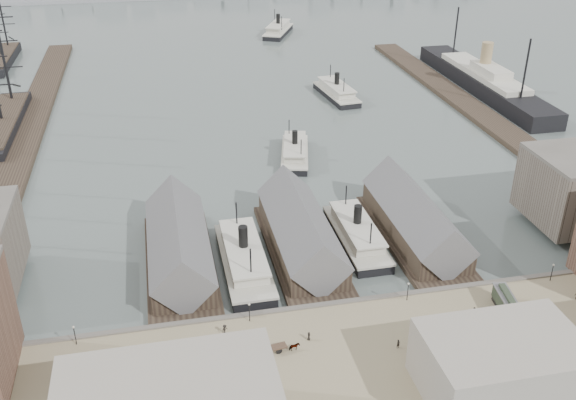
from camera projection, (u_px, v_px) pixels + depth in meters
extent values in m
plane|color=#4D5956|center=(320.00, 297.00, 125.07)|extent=(900.00, 900.00, 0.00)
cube|color=#897B5C|center=(351.00, 362.00, 107.29)|extent=(180.00, 30.00, 2.00)
cube|color=#59544C|center=(327.00, 308.00, 120.03)|extent=(180.00, 1.20, 2.30)
cube|color=#2D231C|center=(26.00, 134.00, 198.64)|extent=(10.00, 220.00, 1.60)
cube|color=#2D231C|center=(476.00, 111.00, 217.16)|extent=(10.00, 180.00, 1.60)
cube|color=#2D231C|center=(180.00, 265.00, 133.81)|extent=(14.00, 42.00, 1.20)
cube|color=#2D231C|center=(179.00, 250.00, 133.24)|extent=(12.00, 36.00, 5.00)
cube|color=#59595B|center=(178.00, 240.00, 132.03)|extent=(12.60, 37.00, 12.60)
cube|color=#2D231C|center=(302.00, 251.00, 138.65)|extent=(14.00, 42.00, 1.20)
cube|color=#2D231C|center=(301.00, 237.00, 138.08)|extent=(12.00, 36.00, 5.00)
cube|color=#59595B|center=(301.00, 226.00, 136.87)|extent=(12.60, 37.00, 12.60)
cube|color=#2D231C|center=(415.00, 238.00, 143.49)|extent=(14.00, 42.00, 1.20)
cube|color=#2D231C|center=(414.00, 224.00, 142.92)|extent=(12.00, 36.00, 5.00)
cube|color=#59595B|center=(415.00, 214.00, 141.71)|extent=(12.60, 37.00, 12.60)
cube|color=gray|center=(501.00, 365.00, 97.83)|extent=(24.00, 16.00, 10.00)
cylinder|color=black|center=(75.00, 336.00, 108.87)|extent=(0.16, 0.16, 3.60)
sphere|color=beige|center=(73.00, 327.00, 107.99)|extent=(0.44, 0.44, 0.44)
cylinder|color=black|center=(249.00, 313.00, 114.45)|extent=(0.16, 0.16, 3.60)
sphere|color=beige|center=(249.00, 304.00, 113.57)|extent=(0.44, 0.44, 0.44)
cylinder|color=black|center=(408.00, 292.00, 120.04)|extent=(0.16, 0.16, 3.60)
sphere|color=beige|center=(409.00, 284.00, 119.16)|extent=(0.44, 0.44, 0.44)
cylinder|color=black|center=(552.00, 273.00, 125.62)|extent=(0.16, 0.16, 3.60)
sphere|color=beige|center=(554.00, 265.00, 124.74)|extent=(0.44, 0.44, 0.44)
cube|color=black|center=(244.00, 265.00, 133.40)|extent=(8.53, 29.86, 1.92)
cube|color=beige|center=(244.00, 259.00, 132.76)|extent=(8.96, 29.86, 0.53)
cube|color=beige|center=(244.00, 253.00, 132.07)|extent=(6.93, 21.33, 2.35)
cube|color=beige|center=(244.00, 247.00, 131.37)|extent=(7.47, 23.46, 0.43)
cylinder|color=black|center=(243.00, 237.00, 130.28)|extent=(1.92, 1.92, 4.80)
cylinder|color=black|center=(237.00, 216.00, 138.70)|extent=(0.32, 0.32, 6.40)
cylinder|color=black|center=(251.00, 263.00, 122.07)|extent=(0.32, 0.32, 6.40)
cube|color=black|center=(356.00, 239.00, 142.69)|extent=(7.87, 27.54, 1.77)
cube|color=beige|center=(357.00, 234.00, 142.10)|extent=(8.26, 27.54, 0.49)
cube|color=beige|center=(357.00, 229.00, 141.46)|extent=(6.39, 19.67, 2.16)
cube|color=beige|center=(357.00, 223.00, 140.82)|extent=(6.88, 21.64, 0.39)
cylinder|color=black|center=(358.00, 215.00, 139.81)|extent=(1.77, 1.77, 4.43)
cylinder|color=black|center=(346.00, 197.00, 147.57)|extent=(0.30, 0.30, 5.90)
cylinder|color=black|center=(371.00, 236.00, 132.24)|extent=(0.30, 0.30, 5.90)
cube|color=black|center=(295.00, 156.00, 183.82)|extent=(12.53, 25.71, 1.59)
cube|color=beige|center=(295.00, 152.00, 183.29)|extent=(12.88, 25.79, 0.44)
cube|color=beige|center=(295.00, 148.00, 182.71)|extent=(9.63, 18.53, 1.94)
cube|color=beige|center=(295.00, 144.00, 182.14)|extent=(10.46, 20.35, 0.35)
cylinder|color=black|center=(295.00, 138.00, 181.24)|extent=(1.59, 1.59, 3.98)
cylinder|color=black|center=(289.00, 128.00, 188.21)|extent=(0.27, 0.27, 5.30)
cylinder|color=black|center=(301.00, 149.00, 174.43)|extent=(0.27, 0.27, 5.30)
cube|color=black|center=(336.00, 95.00, 231.72)|extent=(10.71, 27.87, 1.75)
cube|color=beige|center=(336.00, 92.00, 231.13)|extent=(11.10, 27.91, 0.49)
cube|color=beige|center=(337.00, 88.00, 230.50)|extent=(8.41, 19.99, 2.14)
cube|color=beige|center=(337.00, 85.00, 229.87)|extent=(9.10, 21.97, 0.39)
cylinder|color=black|center=(337.00, 79.00, 228.88)|extent=(1.75, 1.75, 4.37)
cylinder|color=black|center=(330.00, 72.00, 236.54)|extent=(0.29, 0.29, 5.82)
cylinder|color=black|center=(344.00, 87.00, 221.41)|extent=(0.29, 0.29, 5.82)
cube|color=black|center=(278.00, 33.00, 317.79)|extent=(20.08, 30.54, 1.91)
cube|color=beige|center=(278.00, 30.00, 317.15)|extent=(20.46, 30.72, 0.53)
cube|color=beige|center=(278.00, 27.00, 316.46)|extent=(15.10, 22.16, 2.33)
cube|color=beige|center=(278.00, 24.00, 315.77)|extent=(16.46, 24.31, 0.42)
cylinder|color=black|center=(278.00, 19.00, 314.68)|extent=(1.91, 1.91, 4.77)
cylinder|color=black|center=(274.00, 15.00, 323.05)|extent=(0.32, 0.32, 6.36)
cylinder|color=black|center=(282.00, 23.00, 306.52)|extent=(0.32, 0.32, 6.36)
cube|color=black|center=(3.00, 126.00, 201.42)|extent=(9.77, 56.47, 3.91)
cube|color=#2D231C|center=(2.00, 119.00, 200.36)|extent=(9.23, 50.82, 0.65)
cylinder|color=black|center=(1.00, 48.00, 209.36)|extent=(0.87, 0.87, 36.92)
cube|color=black|center=(2.00, 60.00, 271.16)|extent=(8.36, 46.44, 3.34)
cube|color=#2D231C|center=(1.00, 55.00, 270.26)|extent=(7.90, 41.80, 0.56)
cylinder|color=black|center=(1.00, 11.00, 277.39)|extent=(0.74, 0.74, 31.58)
cube|color=black|center=(482.00, 83.00, 238.72)|extent=(12.20, 89.17, 5.63)
cube|color=beige|center=(484.00, 73.00, 236.98)|extent=(10.32, 51.62, 1.88)
cube|color=beige|center=(491.00, 70.00, 231.82)|extent=(7.51, 18.77, 2.82)
cylinder|color=tan|center=(486.00, 55.00, 233.93)|extent=(4.13, 4.13, 9.39)
cube|color=black|center=(506.00, 312.00, 117.09)|extent=(3.64, 9.18, 0.75)
cube|color=#273325|center=(507.00, 305.00, 116.35)|extent=(3.81, 9.66, 2.45)
cube|color=#59595B|center=(508.00, 298.00, 115.72)|extent=(4.05, 10.06, 0.28)
imported|color=black|center=(166.00, 374.00, 102.19)|extent=(1.73, 1.62, 1.56)
cube|color=#3F2D21|center=(151.00, 379.00, 101.00)|extent=(2.93, 2.21, 0.25)
cylinder|color=black|center=(152.00, 384.00, 100.62)|extent=(1.07, 0.41, 1.10)
cylinder|color=black|center=(149.00, 378.00, 101.70)|extent=(1.07, 0.41, 1.10)
imported|color=black|center=(294.00, 347.00, 107.95)|extent=(1.89, 1.09, 1.51)
cube|color=#3F2D21|center=(279.00, 347.00, 107.76)|extent=(2.81, 1.90, 0.25)
cylinder|color=black|center=(279.00, 351.00, 107.30)|extent=(1.10, 0.25, 1.10)
cylinder|color=black|center=(279.00, 346.00, 108.54)|extent=(1.10, 0.25, 1.10)
imported|color=black|center=(477.00, 335.00, 110.46)|extent=(2.08, 2.18, 1.71)
cube|color=#3F2D21|center=(462.00, 332.00, 111.08)|extent=(3.00, 2.55, 0.25)
cylinder|color=black|center=(461.00, 337.00, 110.64)|extent=(1.01, 0.59, 1.10)
cylinder|color=black|center=(462.00, 332.00, 111.84)|extent=(1.01, 0.59, 1.10)
imported|color=black|center=(71.00, 375.00, 102.01)|extent=(0.62, 0.72, 1.66)
imported|color=black|center=(100.00, 383.00, 100.28)|extent=(1.01, 1.05, 1.70)
imported|color=black|center=(225.00, 329.00, 111.83)|extent=(1.34, 1.28, 1.83)
imported|color=black|center=(230.00, 372.00, 102.51)|extent=(0.95, 1.09, 1.76)
imported|color=black|center=(309.00, 336.00, 110.38)|extent=(0.78, 0.91, 1.57)
imported|color=black|center=(398.00, 344.00, 108.51)|extent=(0.74, 0.65, 1.69)
imported|color=black|center=(474.00, 311.00, 116.34)|extent=(1.08, 1.09, 1.77)
imported|color=black|center=(502.00, 350.00, 107.00)|extent=(0.74, 1.20, 1.81)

